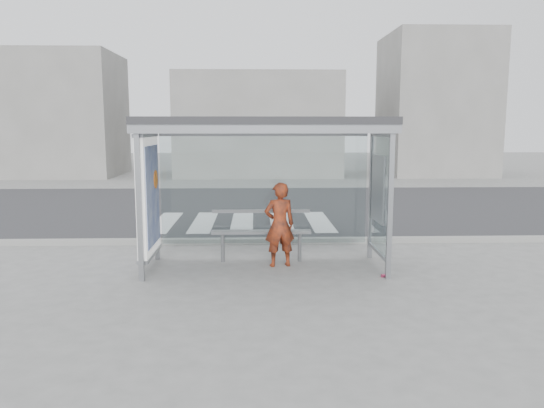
{
  "coord_description": "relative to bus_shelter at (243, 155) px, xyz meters",
  "views": [
    {
      "loc": [
        -0.17,
        -9.04,
        2.48
      ],
      "look_at": [
        0.13,
        0.2,
        1.11
      ],
      "focal_mm": 35.0,
      "sensor_mm": 36.0,
      "label": 1
    }
  ],
  "objects": [
    {
      "name": "building_right",
      "position": [
        9.37,
        17.94,
        1.52
      ],
      "size": [
        5.0,
        5.0,
        7.0
      ],
      "primitive_type": "cube",
      "color": "gray",
      "rests_on": "ground"
    },
    {
      "name": "building_left",
      "position": [
        -9.63,
        17.94,
        1.02
      ],
      "size": [
        6.0,
        5.0,
        6.0
      ],
      "primitive_type": "cube",
      "color": "gray",
      "rests_on": "ground"
    },
    {
      "name": "person",
      "position": [
        0.63,
        0.08,
        -1.23
      ],
      "size": [
        0.61,
        0.47,
        1.5
      ],
      "primitive_type": "imported",
      "rotation": [
        0.0,
        0.0,
        3.35
      ],
      "color": "orange",
      "rests_on": "ground"
    },
    {
      "name": "curb",
      "position": [
        0.37,
        1.89,
        -1.92
      ],
      "size": [
        30.0,
        0.18,
        0.12
      ],
      "primitive_type": "cube",
      "color": "gray",
      "rests_on": "ground"
    },
    {
      "name": "crosswalk",
      "position": [
        -0.13,
        4.44,
        -1.98
      ],
      "size": [
        4.55,
        3.0,
        0.0
      ],
      "color": "silver",
      "rests_on": "ground"
    },
    {
      "name": "ground",
      "position": [
        0.37,
        -0.06,
        -1.98
      ],
      "size": [
        80.0,
        80.0,
        0.0
      ],
      "primitive_type": "plane",
      "color": "slate",
      "rests_on": "ground"
    },
    {
      "name": "bench",
      "position": [
        0.31,
        0.44,
        -1.43
      ],
      "size": [
        1.82,
        0.32,
        0.94
      ],
      "color": "slate",
      "rests_on": "ground"
    },
    {
      "name": "building_center",
      "position": [
        0.37,
        17.94,
        0.52
      ],
      "size": [
        8.0,
        5.0,
        5.0
      ],
      "primitive_type": "cube",
      "color": "gray",
      "rests_on": "ground"
    },
    {
      "name": "road",
      "position": [
        0.37,
        6.94,
        -1.98
      ],
      "size": [
        30.0,
        10.0,
        0.01
      ],
      "primitive_type": "cube",
      "color": "#2D2D30",
      "rests_on": "ground"
    },
    {
      "name": "bus_shelter",
      "position": [
        0.0,
        0.0,
        0.0
      ],
      "size": [
        4.25,
        1.65,
        2.62
      ],
      "color": "gray",
      "rests_on": "ground"
    },
    {
      "name": "soda_can",
      "position": [
        2.33,
        -0.69,
        -1.95
      ],
      "size": [
        0.12,
        0.1,
        0.06
      ],
      "primitive_type": "cylinder",
      "rotation": [
        0.0,
        1.57,
        0.46
      ],
      "color": "#CE3C69",
      "rests_on": "ground"
    }
  ]
}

